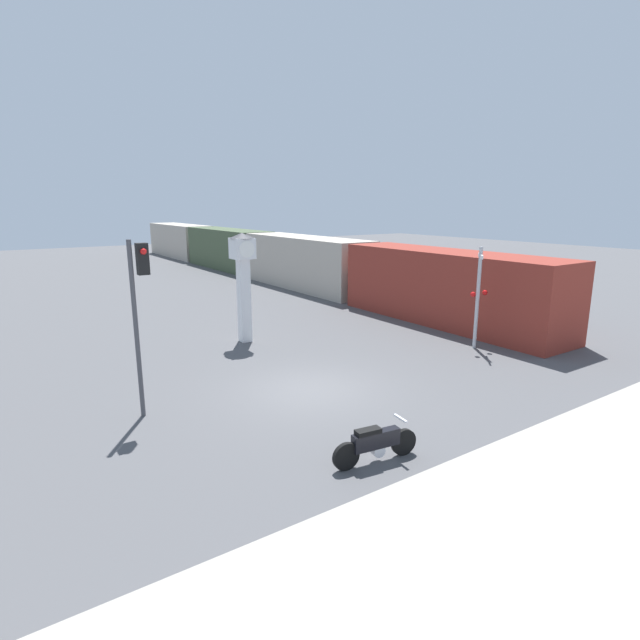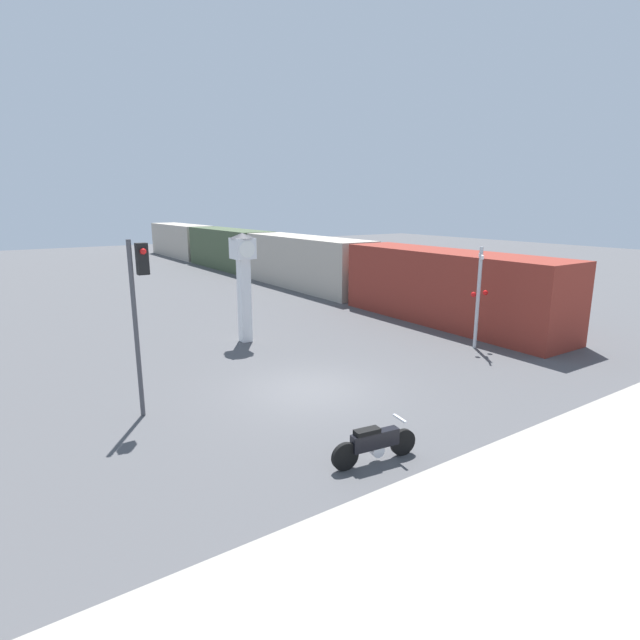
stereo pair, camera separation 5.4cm
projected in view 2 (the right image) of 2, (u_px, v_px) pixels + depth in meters
The scene contains 7 objects.
ground_plane at pixel (311, 390), 15.17m from camera, with size 120.00×120.00×0.00m, color #4C4C4F.
sidewalk_strip at pixel (584, 538), 8.36m from camera, with size 36.00×6.00×0.10m.
motorcycle at pixel (375, 443), 10.84m from camera, with size 2.09×0.51×0.93m.
clock_tower at pixel (243, 271), 19.92m from camera, with size 0.98×0.98×4.42m.
freight_train at pixel (263, 255), 38.47m from camera, with size 2.80×49.30×3.40m.
traffic_light at pixel (139, 298), 12.71m from camera, with size 0.50×0.35×4.67m.
railroad_crossing_signal at pixel (478, 294), 19.16m from camera, with size 0.90×0.82×3.95m.
Camera 2 is at (-7.77, -12.00, 5.52)m, focal length 28.00 mm.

